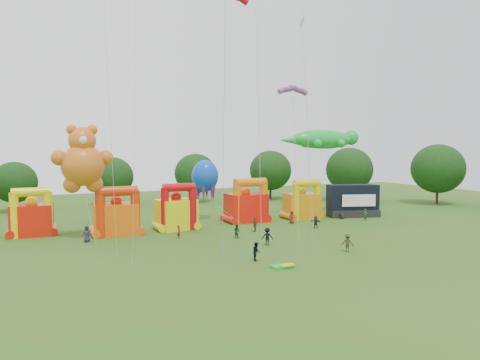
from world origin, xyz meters
name	(u,v)px	position (x,y,z in m)	size (l,w,h in m)	color
ground	(320,282)	(0.00, 0.00, 0.00)	(160.00, 160.00, 0.00)	#325618
tree_ring	(304,202)	(-1.14, 0.59, 6.26)	(119.49, 121.55, 12.07)	#352314
bouncy_castle_0	(32,217)	(-20.97, 29.52, 2.26)	(4.92, 4.08, 5.90)	red
bouncy_castle_1	(117,216)	(-11.56, 26.02, 2.29)	(5.70, 4.80, 6.02)	#EA5C0C
bouncy_castle_2	(177,212)	(-3.96, 26.31, 2.33)	(5.31, 4.59, 6.10)	yellow
bouncy_castle_3	(247,205)	(6.89, 27.99, 2.41)	(5.34, 4.30, 6.36)	red
bouncy_castle_4	(302,203)	(15.82, 27.19, 2.27)	(5.43, 4.65, 5.95)	orange
stage_trailer	(353,201)	(23.98, 25.60, 2.41)	(8.22, 4.95, 5.01)	black
teddy_bear_kite	(84,169)	(-15.33, 24.42, 8.11)	(6.77, 7.12, 13.31)	orange
gecko_kite	(318,167)	(19.38, 28.45, 7.66)	(14.94, 7.20, 13.70)	green
octopus_kite	(214,194)	(2.79, 30.23, 3.93)	(4.84, 9.87, 8.96)	blue
parafoil_kites	(263,144)	(3.60, 16.55, 10.97)	(26.69, 12.00, 33.00)	red
diamond_kites	(257,86)	(2.47, 15.90, 17.46)	(23.00, 16.73, 44.25)	red
folded_kite_bundle	(283,266)	(-0.56, 4.76, 0.14)	(2.00, 1.10, 0.31)	green
spectator_0	(87,234)	(-15.30, 22.93, 0.93)	(0.91, 0.59, 1.86)	#27253E
spectator_1	(179,232)	(-5.36, 20.55, 0.78)	(0.57, 0.37, 1.55)	maroon
spectator_2	(237,231)	(0.93, 18.08, 0.81)	(0.79, 0.62, 1.63)	#16391D
spectator_3	(267,236)	(2.39, 13.20, 0.96)	(1.23, 0.71, 1.91)	black
spectator_4	(255,224)	(4.62, 20.71, 0.91)	(1.07, 0.45, 1.83)	#453B1B
spectator_5	(316,222)	(13.00, 19.56, 0.82)	(1.52, 0.48, 1.64)	#25223A
spectator_6	(292,217)	(11.98, 23.88, 0.89)	(0.87, 0.57, 1.79)	maroon
spectator_7	(365,215)	(22.85, 21.34, 0.89)	(0.65, 0.43, 1.79)	#1B4427
spectator_8	(256,251)	(-1.57, 7.94, 0.87)	(0.84, 0.66, 1.73)	black
spectator_9	(347,243)	(8.35, 7.16, 0.93)	(1.20, 0.69, 1.86)	#373316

